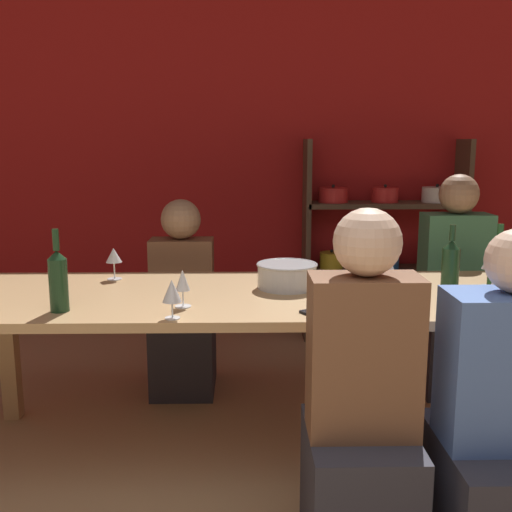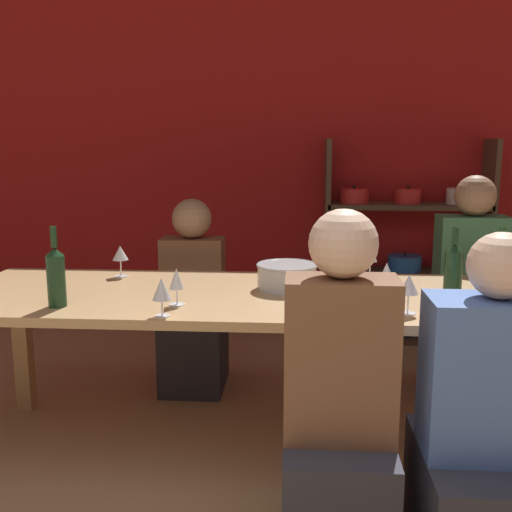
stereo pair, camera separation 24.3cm
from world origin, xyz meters
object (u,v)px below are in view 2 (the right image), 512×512
at_px(wine_bottle_dark, 453,269).
at_px(wine_glass_white_b, 495,289).
at_px(wine_glass_red_e, 386,276).
at_px(person_near_a, 338,441).
at_px(wine_glass_red_b, 409,286).
at_px(person_far_a, 194,317).
at_px(dining_table, 254,310).
at_px(wine_glass_empty_b, 177,280).
at_px(cell_phone, 310,312).
at_px(wine_bottle_amber, 500,275).
at_px(wine_glass_red_c, 497,266).
at_px(wine_glass_empty_a, 162,290).
at_px(person_far_b, 467,315).
at_px(wine_glass_white_a, 120,254).
at_px(person_near_b, 486,460).
at_px(wine_bottle_green, 56,276).
at_px(shelf_unit, 404,262).
at_px(wine_glass_empty_c, 370,253).
at_px(mixing_bowl, 287,275).

xyz_separation_m(wine_bottle_dark, wine_glass_white_b, (0.09, -0.29, -0.01)).
height_order(wine_glass_red_e, person_near_a, person_near_a).
distance_m(wine_glass_red_b, person_far_a, 1.53).
bearing_deg(dining_table, wine_glass_empty_b, -143.59).
bearing_deg(cell_phone, person_near_a, -79.29).
height_order(wine_bottle_amber, wine_glass_red_b, wine_bottle_amber).
xyz_separation_m(wine_bottle_dark, wine_bottle_amber, (0.14, -0.16, 0.01)).
bearing_deg(wine_bottle_amber, wine_glass_red_c, 73.68).
distance_m(wine_glass_empty_a, person_far_b, 1.91).
xyz_separation_m(wine_glass_white_a, person_near_a, (1.03, -1.06, -0.41)).
bearing_deg(dining_table, wine_bottle_amber, -9.77).
bearing_deg(person_near_b, wine_glass_empty_a, 161.22).
xyz_separation_m(wine_bottle_dark, cell_phone, (-0.62, -0.30, -0.12)).
bearing_deg(person_near_b, wine_glass_white_b, 73.02).
bearing_deg(person_near_b, wine_glass_white_a, 144.62).
relative_size(wine_glass_white_a, person_near_a, 0.13).
relative_size(dining_table, wine_bottle_green, 8.14).
relative_size(wine_bottle_amber, wine_glass_empty_b, 2.13).
relative_size(wine_bottle_dark, wine_glass_red_c, 1.89).
xyz_separation_m(dining_table, cell_phone, (0.24, -0.32, 0.09)).
xyz_separation_m(wine_glass_white_a, cell_phone, (0.94, -0.60, -0.11)).
height_order(shelf_unit, wine_glass_red_e, shelf_unit).
xyz_separation_m(wine_bottle_dark, person_near_a, (-0.53, -0.76, -0.42)).
relative_size(cell_phone, person_far_b, 0.13).
xyz_separation_m(wine_bottle_dark, wine_glass_empty_c, (-0.32, 0.34, 0.01)).
relative_size(wine_glass_empty_b, person_near_b, 0.13).
distance_m(dining_table, person_far_b, 1.38).
height_order(shelf_unit, wine_glass_empty_b, shelf_unit).
bearing_deg(mixing_bowl, shelf_unit, 63.03).
height_order(mixing_bowl, wine_glass_white_b, wine_glass_white_b).
distance_m(wine_glass_white_a, person_near_a, 1.53).
relative_size(person_near_a, person_far_b, 0.98).
bearing_deg(wine_glass_white_b, person_near_b, -106.98).
bearing_deg(cell_phone, mixing_bowl, 103.77).
bearing_deg(wine_glass_white_a, wine_glass_white_b, -19.95).
relative_size(wine_glass_empty_c, person_far_a, 0.17).
relative_size(dining_table, person_far_a, 2.42).
bearing_deg(wine_glass_empty_b, person_far_a, 96.18).
height_order(shelf_unit, mixing_bowl, shelf_unit).
relative_size(shelf_unit, person_far_a, 1.30).
bearing_deg(wine_glass_empty_c, wine_glass_white_a, -178.41).
xyz_separation_m(mixing_bowl, person_near_b, (0.66, -0.88, -0.41)).
distance_m(mixing_bowl, person_far_a, 0.94).
bearing_deg(person_far_a, wine_glass_red_c, 157.11).
xyz_separation_m(wine_bottle_amber, wine_glass_empty_b, (-1.32, -0.05, -0.03)).
bearing_deg(wine_glass_white_a, wine_bottle_green, -99.71).
distance_m(wine_glass_empty_a, person_near_b, 1.28).
bearing_deg(wine_bottle_dark, wine_glass_red_b, -131.12).
xyz_separation_m(wine_glass_empty_b, person_near_b, (1.11, -0.55, -0.45)).
distance_m(wine_glass_empty_c, person_far_b, 0.85).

